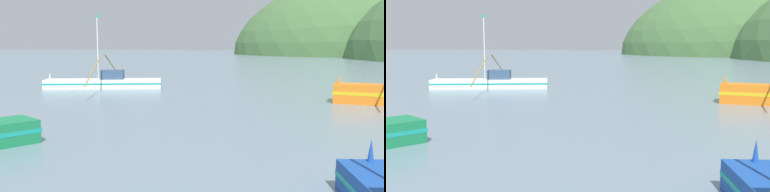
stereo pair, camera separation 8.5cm
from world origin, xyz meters
The scene contains 1 object.
fishing_boat_white centered at (-5.72, 43.06, 0.59)m, with size 11.98×19.86×7.32m.
Camera 2 is at (12.37, 3.46, 4.47)m, focal length 39.17 mm.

